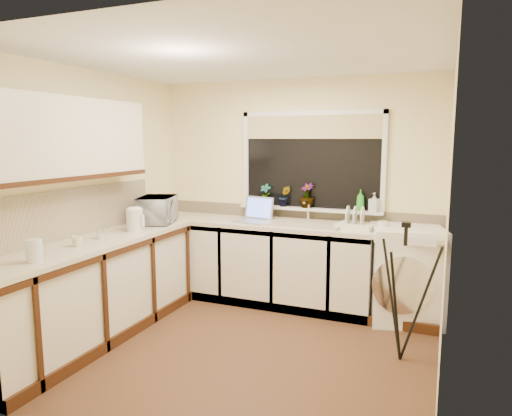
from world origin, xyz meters
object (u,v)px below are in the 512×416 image
(soap_bottle_clear, at_px, (374,202))
(washing_machine, at_px, (406,274))
(glass_jug, at_px, (34,251))
(tripod, at_px, (403,292))
(steel_jar, at_px, (101,233))
(soap_bottle_green, at_px, (360,200))
(dish_rack, at_px, (357,226))
(plant_a, at_px, (266,194))
(laptop, at_px, (255,215))
(plant_b, at_px, (284,196))
(microwave, at_px, (157,210))
(cup_left, at_px, (77,241))
(plant_c, at_px, (307,195))
(kettle, at_px, (135,220))
(cup_back, at_px, (383,226))

(soap_bottle_clear, bearing_deg, washing_machine, -27.82)
(glass_jug, bearing_deg, tripod, 27.85)
(tripod, relative_size, steel_jar, 12.00)
(soap_bottle_green, relative_size, soap_bottle_clear, 1.14)
(dish_rack, distance_m, steel_jar, 2.48)
(soap_bottle_clear, bearing_deg, dish_rack, -120.08)
(washing_machine, distance_m, steel_jar, 2.96)
(plant_a, distance_m, soap_bottle_green, 1.07)
(washing_machine, bearing_deg, laptop, 168.49)
(steel_jar, distance_m, plant_b, 2.01)
(washing_machine, distance_m, microwave, 2.67)
(cup_left, bearing_deg, plant_c, 53.04)
(dish_rack, distance_m, plant_a, 1.13)
(laptop, bearing_deg, plant_b, 51.68)
(laptop, height_order, plant_b, plant_b)
(soap_bottle_green, xyz_separation_m, soap_bottle_clear, (0.14, -0.00, -0.01))
(washing_machine, relative_size, glass_jug, 5.57)
(microwave, relative_size, plant_c, 1.90)
(kettle, xyz_separation_m, plant_a, (0.92, 1.19, 0.17))
(steel_jar, distance_m, plant_a, 1.90)
(kettle, xyz_separation_m, microwave, (-0.06, 0.47, 0.03))
(plant_a, height_order, plant_c, plant_c)
(kettle, bearing_deg, cup_left, -92.84)
(plant_b, bearing_deg, tripod, -38.19)
(steel_jar, height_order, soap_bottle_clear, soap_bottle_clear)
(steel_jar, xyz_separation_m, cup_left, (0.03, -0.32, -0.00))
(washing_machine, bearing_deg, plant_c, 156.92)
(dish_rack, bearing_deg, glass_jug, -119.86)
(microwave, bearing_deg, plant_b, -80.49)
(dish_rack, xyz_separation_m, plant_b, (-0.85, 0.21, 0.24))
(plant_a, bearing_deg, tripod, -34.56)
(soap_bottle_clear, bearing_deg, plant_b, -178.82)
(steel_jar, bearing_deg, plant_a, 58.53)
(cup_back, bearing_deg, plant_c, 165.94)
(soap_bottle_clear, bearing_deg, soap_bottle_green, 179.77)
(plant_b, height_order, cup_back, plant_b)
(tripod, xyz_separation_m, steel_jar, (-2.61, -0.49, 0.37))
(laptop, distance_m, microwave, 1.06)
(plant_b, height_order, cup_left, plant_b)
(tripod, height_order, cup_back, tripod)
(laptop, xyz_separation_m, plant_c, (0.52, 0.24, 0.21))
(plant_a, distance_m, cup_back, 1.38)
(kettle, height_order, microwave, microwave)
(kettle, relative_size, steel_jar, 2.23)
(soap_bottle_clear, distance_m, cup_left, 2.91)
(tripod, xyz_separation_m, microwave, (-2.60, 0.40, 0.47))
(steel_jar, distance_m, microwave, 0.90)
(soap_bottle_clear, bearing_deg, laptop, -168.97)
(kettle, distance_m, glass_jug, 1.25)
(soap_bottle_green, bearing_deg, cup_back, -39.18)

